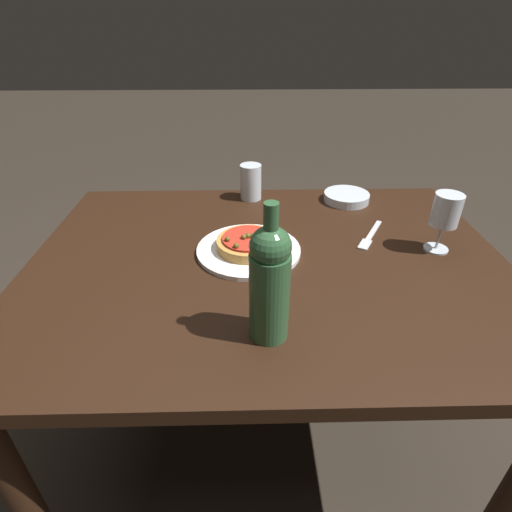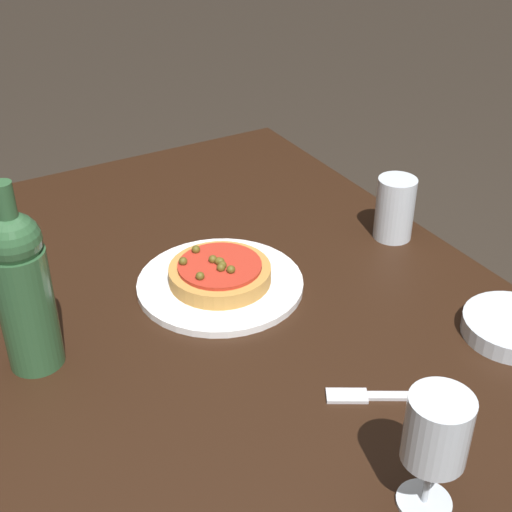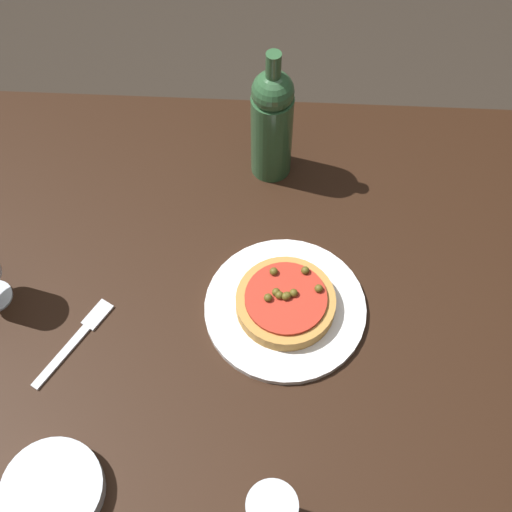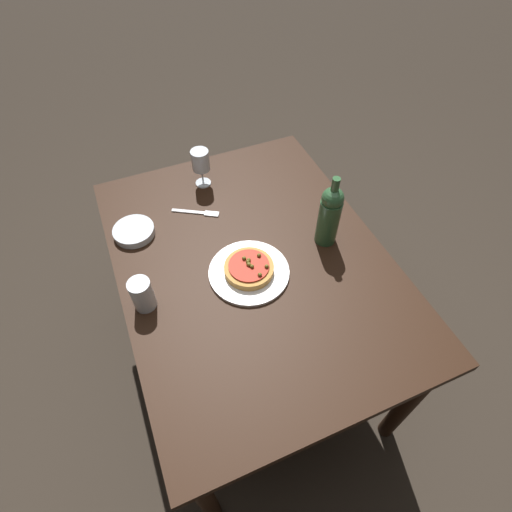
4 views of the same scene
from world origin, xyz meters
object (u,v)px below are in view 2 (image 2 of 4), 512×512
dinner_plate (220,284)px  pizza (220,273)px  dining_table (218,355)px  water_cup (395,208)px  wine_glass (437,433)px  fork (385,396)px  wine_bottle (23,288)px

dinner_plate → pizza: 0.02m
dining_table → water_cup: 0.41m
wine_glass → fork: 0.20m
dining_table → fork: (0.29, 0.10, 0.10)m
dining_table → water_cup: size_ratio=10.50×
dinner_plate → wine_bottle: size_ratio=0.97×
water_cup → fork: water_cup is taller
pizza → dinner_plate: bearing=81.3°
fork → dining_table: bearing=-40.3°
wine_bottle → fork: bearing=51.5°
wine_bottle → water_cup: 0.66m
dining_table → water_cup: bearing=95.8°
wine_bottle → water_cup: size_ratio=2.42×
pizza → fork: size_ratio=0.99×
wine_bottle → water_cup: (-0.03, 0.65, -0.07)m
pizza → fork: 0.35m
dining_table → wine_glass: bearing=4.3°
wine_bottle → fork: size_ratio=1.67×
wine_bottle → dinner_plate: bearing=96.7°
pizza → dining_table: bearing=-33.0°
water_cup → dining_table: bearing=-84.2°
dinner_plate → fork: size_ratio=1.62×
water_cup → fork: 0.43m
dinner_plate → wine_bottle: 0.33m
wine_bottle → dining_table: bearing=87.4°
pizza → wine_bottle: 0.32m
pizza → water_cup: (0.01, 0.35, 0.03)m
wine_glass → fork: wine_glass is taller
dining_table → dinner_plate: bearing=146.6°
dining_table → wine_glass: (0.44, 0.03, 0.20)m
wine_bottle → water_cup: bearing=92.3°
dining_table → pizza: (-0.05, 0.03, 0.12)m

